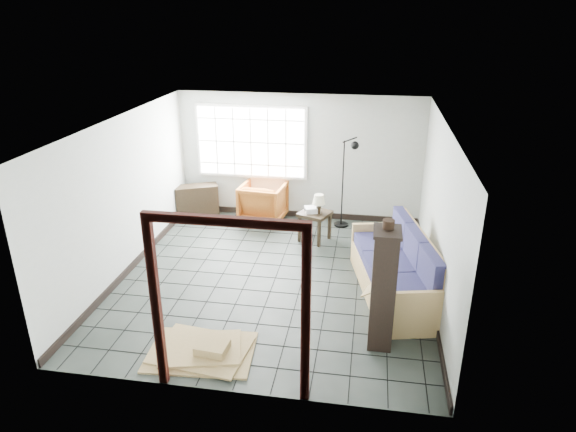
% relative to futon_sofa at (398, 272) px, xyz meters
% --- Properties ---
extents(ground, '(5.50, 5.50, 0.00)m').
position_rel_futon_sofa_xyz_m(ground, '(-1.97, 0.18, -0.38)').
color(ground, black).
rests_on(ground, ground).
extents(room_shell, '(5.02, 5.52, 2.61)m').
position_rel_futon_sofa_xyz_m(room_shell, '(-1.97, 0.21, 1.30)').
color(room_shell, '#A2A7A0').
rests_on(room_shell, ground).
extents(window_panel, '(2.32, 0.08, 1.52)m').
position_rel_futon_sofa_xyz_m(window_panel, '(-2.97, 2.88, 1.22)').
color(window_panel, silver).
rests_on(window_panel, ground).
extents(doorway_trim, '(1.80, 0.08, 2.20)m').
position_rel_futon_sofa_xyz_m(doorway_trim, '(-1.97, -2.52, 1.00)').
color(doorway_trim, '#330F0B').
rests_on(doorway_trim, ground).
extents(futon_sofa, '(1.40, 2.51, 1.05)m').
position_rel_futon_sofa_xyz_m(futon_sofa, '(0.00, 0.00, 0.00)').
color(futon_sofa, tan).
rests_on(futon_sofa, ground).
extents(armchair, '(0.96, 0.91, 0.90)m').
position_rel_futon_sofa_xyz_m(armchair, '(-2.67, 2.58, 0.07)').
color(armchair, '#924015').
rests_on(armchair, ground).
extents(side_table, '(0.69, 0.69, 0.58)m').
position_rel_futon_sofa_xyz_m(side_table, '(-1.50, 1.77, 0.10)').
color(side_table, black).
rests_on(side_table, ground).
extents(table_lamp, '(0.31, 0.31, 0.37)m').
position_rel_futon_sofa_xyz_m(table_lamp, '(-1.43, 1.74, 0.46)').
color(table_lamp, black).
rests_on(table_lamp, side_table).
extents(projector, '(0.34, 0.30, 0.10)m').
position_rel_futon_sofa_xyz_m(projector, '(-1.55, 1.77, 0.25)').
color(projector, silver).
rests_on(projector, side_table).
extents(floor_lamp, '(0.50, 0.50, 1.90)m').
position_rel_futon_sofa_xyz_m(floor_lamp, '(-0.94, 2.48, 0.64)').
color(floor_lamp, black).
rests_on(floor_lamp, ground).
extents(console_shelf, '(0.95, 0.69, 0.69)m').
position_rel_futon_sofa_xyz_m(console_shelf, '(-4.12, 2.58, -0.03)').
color(console_shelf, black).
rests_on(console_shelf, ground).
extents(tall_shelf, '(0.35, 0.45, 1.65)m').
position_rel_futon_sofa_xyz_m(tall_shelf, '(-0.27, -1.33, 0.46)').
color(tall_shelf, black).
rests_on(tall_shelf, ground).
extents(pot, '(0.15, 0.15, 0.11)m').
position_rel_futon_sofa_xyz_m(pot, '(-0.27, -1.27, 1.33)').
color(pot, black).
rests_on(pot, tall_shelf).
extents(open_box, '(0.99, 0.69, 0.51)m').
position_rel_futon_sofa_xyz_m(open_box, '(-0.06, -0.74, -0.19)').
color(open_box, olive).
rests_on(open_box, ground).
extents(cardboard_pile, '(1.42, 1.06, 0.20)m').
position_rel_futon_sofa_xyz_m(cardboard_pile, '(-2.53, -1.94, -0.33)').
color(cardboard_pile, olive).
rests_on(cardboard_pile, ground).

